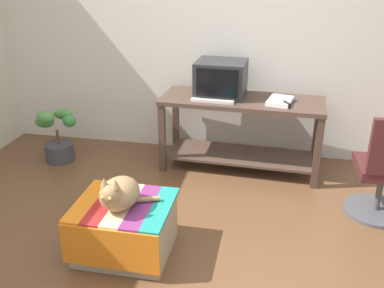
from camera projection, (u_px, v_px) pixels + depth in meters
name	position (u px, v px, depth m)	size (l,w,h in m)	color
ground_plane	(176.00, 266.00, 2.99)	(14.00, 14.00, 0.00)	brown
back_wall	(221.00, 28.00, 4.31)	(8.00, 0.10, 2.60)	silver
desk	(241.00, 122.00, 4.18)	(1.55, 0.63, 0.72)	#4C382D
tv_monitor	(221.00, 79.00, 4.12)	(0.48, 0.43, 0.33)	#28282B
keyboard	(213.00, 100.00, 4.03)	(0.40, 0.15, 0.02)	beige
book	(280.00, 101.00, 3.97)	(0.20, 0.29, 0.04)	white
ottoman_with_blanket	(125.00, 228.00, 3.07)	(0.67, 0.60, 0.39)	tan
cat	(119.00, 193.00, 2.90)	(0.39, 0.37, 0.28)	#9E7A4C
potted_plant	(57.00, 139.00, 4.44)	(0.44, 0.40, 0.58)	#3D3D42
stapler	(286.00, 104.00, 3.87)	(0.04, 0.11, 0.04)	black
pen	(292.00, 102.00, 3.99)	(0.01, 0.01, 0.14)	#2351B2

